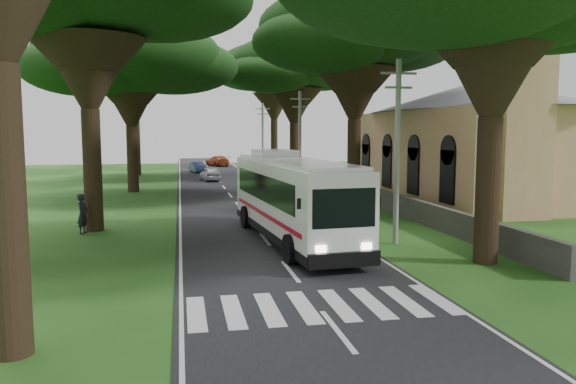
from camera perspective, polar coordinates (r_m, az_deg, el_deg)
The scene contains 18 objects.
ground at distance 18.08m, azimuth 1.50°, elevation -9.69°, with size 140.00×140.00×0.00m, color #214D16.
road at distance 42.43m, azimuth -5.79°, elevation -0.48°, with size 8.00×120.00×0.04m, color black.
crosswalk at distance 16.22m, azimuth 3.05°, elevation -11.59°, with size 8.00×3.00×0.01m, color silver.
property_wall at distance 43.14m, azimuth 6.32°, elevation 0.42°, with size 0.35×50.00×1.20m, color #383533.
church at distance 44.17m, azimuth 18.46°, elevation 5.87°, with size 14.00×24.00×11.60m.
pole_near at distance 24.78m, azimuth 11.03°, elevation 4.32°, with size 1.60×0.24×8.00m.
pole_mid at distance 43.97m, azimuth 1.22°, elevation 5.24°, with size 1.60×0.24×8.00m.
pole_far at distance 63.66m, azimuth -2.59°, elevation 5.55°, with size 1.60×0.24×8.00m.
tree_l_midb at distance 47.47m, azimuth -15.80°, elevation 13.01°, with size 14.66×14.66×13.95m.
tree_l_far at distance 65.56m, azimuth -15.39°, elevation 12.46°, with size 15.58×15.58×15.70m.
tree_r_mida at distance 39.35m, azimuth 6.86°, elevation 15.83°, with size 13.12×13.12×14.49m.
tree_r_midb at distance 56.47m, azimuth 0.64°, elevation 12.75°, with size 12.64×12.64×14.22m.
tree_r_far at distance 74.44m, azimuth -1.43°, elevation 12.52°, with size 14.55×14.55×16.31m.
coach_bus at distance 25.09m, azimuth 0.40°, elevation -0.55°, with size 3.77×12.73×3.70m.
distant_car_a at distance 55.97m, azimuth -7.89°, elevation 1.85°, with size 1.63×4.04×1.38m, color #A4A5A9.
distant_car_b at distance 67.25m, azimuth -9.19°, elevation 2.52°, with size 1.35×3.86×1.27m, color navy.
distant_car_c at distance 79.20m, azimuth -7.17°, elevation 3.16°, with size 1.99×4.89×1.42m, color #9C3616.
pedestrian at distance 28.82m, azimuth -20.13°, elevation -2.10°, with size 0.71×0.46×1.94m, color black.
Camera 1 is at (-3.75, -16.97, 4.97)m, focal length 35.00 mm.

